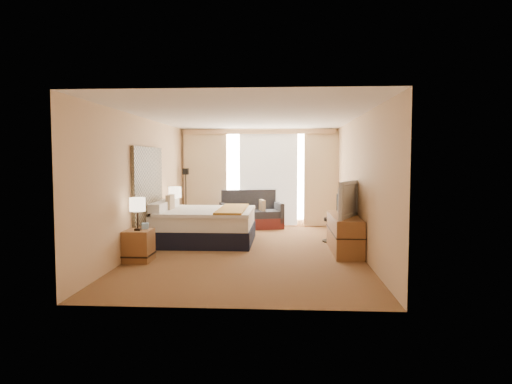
# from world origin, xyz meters

# --- Properties ---
(floor) EXTENTS (4.20, 7.00, 0.02)m
(floor) POSITION_xyz_m (0.00, 0.00, 0.00)
(floor) COLOR #562318
(floor) RESTS_ON ground
(ceiling) EXTENTS (4.20, 7.00, 0.02)m
(ceiling) POSITION_xyz_m (0.00, 0.00, 2.60)
(ceiling) COLOR white
(ceiling) RESTS_ON wall_back
(wall_back) EXTENTS (4.20, 0.02, 2.60)m
(wall_back) POSITION_xyz_m (0.00, 3.50, 1.30)
(wall_back) COLOR #D6AD82
(wall_back) RESTS_ON ground
(wall_front) EXTENTS (4.20, 0.02, 2.60)m
(wall_front) POSITION_xyz_m (0.00, -3.50, 1.30)
(wall_front) COLOR #D6AD82
(wall_front) RESTS_ON ground
(wall_left) EXTENTS (0.02, 7.00, 2.60)m
(wall_left) POSITION_xyz_m (-2.10, 0.00, 1.30)
(wall_left) COLOR #D6AD82
(wall_left) RESTS_ON ground
(wall_right) EXTENTS (0.02, 7.00, 2.60)m
(wall_right) POSITION_xyz_m (2.10, 0.00, 1.30)
(wall_right) COLOR #D6AD82
(wall_right) RESTS_ON ground
(headboard) EXTENTS (0.06, 1.85, 1.50)m
(headboard) POSITION_xyz_m (-2.06, 0.20, 1.28)
(headboard) COLOR black
(headboard) RESTS_ON wall_left
(nightstand_left) EXTENTS (0.45, 0.52, 0.55)m
(nightstand_left) POSITION_xyz_m (-1.87, -1.05, 0.28)
(nightstand_left) COLOR brown
(nightstand_left) RESTS_ON floor
(nightstand_right) EXTENTS (0.45, 0.52, 0.55)m
(nightstand_right) POSITION_xyz_m (-1.87, 1.45, 0.28)
(nightstand_right) COLOR brown
(nightstand_right) RESTS_ON floor
(media_dresser) EXTENTS (0.50, 1.80, 0.70)m
(media_dresser) POSITION_xyz_m (1.83, 0.00, 0.35)
(media_dresser) COLOR brown
(media_dresser) RESTS_ON floor
(window) EXTENTS (2.30, 0.02, 2.30)m
(window) POSITION_xyz_m (0.25, 3.47, 1.32)
(window) COLOR white
(window) RESTS_ON wall_back
(curtains) EXTENTS (4.12, 0.19, 2.56)m
(curtains) POSITION_xyz_m (-0.00, 3.39, 1.41)
(curtains) COLOR #FBE0B0
(curtains) RESTS_ON floor
(bed) EXTENTS (2.10, 1.92, 1.02)m
(bed) POSITION_xyz_m (-1.06, 0.85, 0.37)
(bed) COLOR black
(bed) RESTS_ON floor
(loveseat) EXTENTS (1.74, 1.23, 0.98)m
(loveseat) POSITION_xyz_m (-0.19, 3.00, 0.32)
(loveseat) COLOR #591D19
(loveseat) RESTS_ON floor
(floor_lamp) EXTENTS (0.20, 0.20, 1.55)m
(floor_lamp) POSITION_xyz_m (-1.90, 2.99, 1.10)
(floor_lamp) COLOR black
(floor_lamp) RESTS_ON floor
(desk_chair) EXTENTS (0.51, 0.51, 1.03)m
(desk_chair) POSITION_xyz_m (1.80, 1.10, 0.46)
(desk_chair) COLOR black
(desk_chair) RESTS_ON floor
(lamp_left) EXTENTS (0.27, 0.27, 0.57)m
(lamp_left) POSITION_xyz_m (-1.86, -1.12, 0.99)
(lamp_left) COLOR black
(lamp_left) RESTS_ON nightstand_left
(lamp_right) EXTENTS (0.29, 0.29, 0.61)m
(lamp_right) POSITION_xyz_m (-1.84, 1.53, 1.02)
(lamp_right) COLOR black
(lamp_right) RESTS_ON nightstand_right
(tissue_box) EXTENTS (0.14, 0.14, 0.10)m
(tissue_box) POSITION_xyz_m (-1.79, -0.91, 0.60)
(tissue_box) COLOR #83A9CB
(tissue_box) RESTS_ON nightstand_left
(telephone) EXTENTS (0.22, 0.20, 0.07)m
(telephone) POSITION_xyz_m (-1.86, 1.58, 0.59)
(telephone) COLOR black
(telephone) RESTS_ON nightstand_right
(television) EXTENTS (0.63, 1.14, 0.68)m
(television) POSITION_xyz_m (1.78, -0.20, 1.04)
(television) COLOR black
(television) RESTS_ON media_dresser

